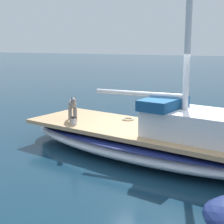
# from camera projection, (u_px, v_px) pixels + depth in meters

# --- Properties ---
(ground_plane) EXTENTS (120.00, 120.00, 0.00)m
(ground_plane) POSITION_uv_depth(u_px,v_px,m) (149.00, 155.00, 8.54)
(ground_plane) COLOR #143347
(sailboat_main) EXTENTS (3.92, 7.59, 0.66)m
(sailboat_main) POSITION_uv_depth(u_px,v_px,m) (149.00, 142.00, 8.48)
(sailboat_main) COLOR white
(sailboat_main) RESTS_ON ground
(cabin_house) EXTENTS (1.81, 2.46, 0.84)m
(cabin_house) POSITION_uv_depth(u_px,v_px,m) (193.00, 122.00, 7.69)
(cabin_house) COLOR silver
(cabin_house) RESTS_ON sailboat_main
(dog_grey) EXTENTS (0.80, 0.63, 0.70)m
(dog_grey) POSITION_uv_depth(u_px,v_px,m) (73.00, 105.00, 9.27)
(dog_grey) COLOR gray
(dog_grey) RESTS_ON sailboat_main
(deck_winch) EXTENTS (0.16, 0.16, 0.21)m
(deck_winch) POSITION_uv_depth(u_px,v_px,m) (74.00, 121.00, 8.86)
(deck_winch) COLOR #B7B7BC
(deck_winch) RESTS_ON sailboat_main
(coiled_rope) EXTENTS (0.32, 0.32, 0.04)m
(coiled_rope) POSITION_uv_depth(u_px,v_px,m) (128.00, 119.00, 9.42)
(coiled_rope) COLOR beige
(coiled_rope) RESTS_ON sailboat_main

